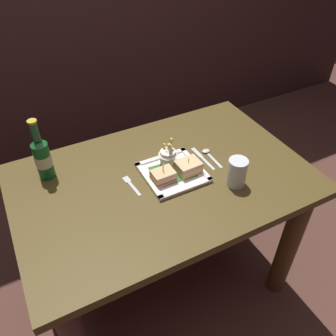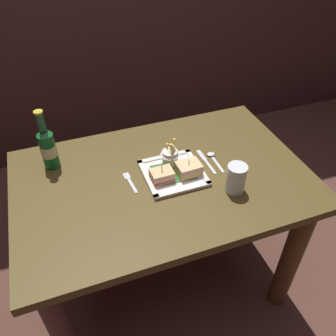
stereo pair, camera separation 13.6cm
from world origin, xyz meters
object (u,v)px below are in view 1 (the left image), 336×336
Objects in this scene: dining_table at (163,205)px; square_plate at (173,173)px; sandwich_half_right at (188,167)px; beer_bottle at (42,157)px; fries_cup at (168,154)px; fork at (131,185)px; knife at (202,158)px; spoon at (208,154)px; sandwich_half_left at (163,176)px; water_glass at (237,174)px.

square_plate reaches higher than dining_table.
sandwich_half_right is 0.57m from beer_bottle.
fork is (-0.18, -0.04, -0.05)m from fries_cup.
knife is (0.15, -0.03, -0.05)m from fries_cup.
fork is (-0.13, 0.02, 0.16)m from dining_table.
spoon is at bearing -6.16° from fries_cup.
sandwich_half_left is 0.76× the size of water_glass.
square_plate is at bearing 23.35° from sandwich_half_left.
water_glass reaches higher than spoon.
water_glass is (0.13, -0.14, 0.02)m from sandwich_half_right.
beer_bottle is (-0.46, 0.16, 0.04)m from fries_cup.
knife is (0.16, 0.04, -0.01)m from square_plate.
square_plate is 0.08m from fries_cup.
knife reaches higher than dining_table.
sandwich_half_right is 0.84× the size of water_glass.
beer_bottle is at bearing 147.66° from sandwich_half_left.
square_plate reaches higher than knife.
beer_bottle is (-0.45, 0.22, 0.09)m from square_plate.
fork is at bearing 153.52° from water_glass.
square_plate is at bearing -167.51° from knife.
fork is 0.33m from knife.
sandwich_half_right is 0.12m from knife.
water_glass is (0.24, -0.14, 0.02)m from sandwich_half_left.
dining_table is 0.17m from square_plate.
spoon is at bearing 12.18° from square_plate.
sandwich_half_left is at bearing -115.38° from dining_table.
water_glass reaches higher than sandwich_half_left.
dining_table is at bearing -28.79° from beer_bottle.
fork is at bearing -177.23° from knife.
sandwich_half_right is 0.58× the size of knife.
sandwich_half_left is 0.53× the size of knife.
sandwich_half_right is 0.24m from fork.
sandwich_half_left is at bearing -20.02° from fork.
knife is at bearing 2.77° from fork.
dining_table is 0.20m from sandwich_half_left.
sandwich_half_right is at bearing -61.83° from fries_cup.
fries_cup is at bearing 48.57° from dining_table.
sandwich_half_left is at bearing -180.00° from sandwich_half_right.
spoon is (0.04, 0.01, 0.00)m from knife.
spoon reaches higher than fork.
fries_cup is (0.01, 0.06, 0.05)m from square_plate.
beer_bottle is 2.04× the size of fork.
spoon is (0.37, 0.02, 0.00)m from fork.
sandwich_half_right is (0.11, 0.00, 0.00)m from sandwich_half_left.
square_plate is 0.07m from sandwich_half_right.
beer_bottle is at bearing 148.77° from water_glass.
beer_bottle is at bearing 164.22° from spoon.
square_plate is at bearing 139.33° from water_glass.
dining_table is 4.99× the size of square_plate.
square_plate is 2.41× the size of sandwich_half_right.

